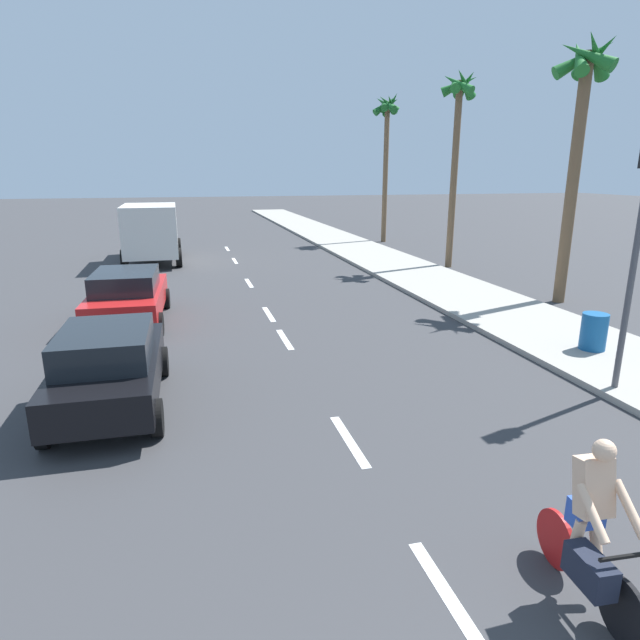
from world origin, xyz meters
The scene contains 17 objects.
ground_plane centered at (0.00, 20.00, 0.00)m, with size 160.00×160.00×0.00m, color #38383A.
sidewalk_strip centered at (7.14, 22.00, 0.07)m, with size 3.60×80.00×0.14m, color #9E998E.
lane_stripe_1 centered at (0.00, 4.37, 0.00)m, with size 0.16×1.80×0.01m, color white.
lane_stripe_2 centered at (0.00, 7.90, 0.00)m, with size 0.16×1.80×0.01m, color white.
lane_stripe_3 centered at (0.00, 13.64, 0.00)m, with size 0.16×1.80×0.01m, color white.
lane_stripe_4 centered at (0.00, 16.32, 0.00)m, with size 0.16×1.80×0.01m, color white.
lane_stripe_5 centered at (0.00, 21.33, 0.00)m, with size 0.16×1.80×0.01m, color white.
lane_stripe_6 centered at (0.00, 27.08, 0.00)m, with size 0.16×1.80×0.01m, color white.
lane_stripe_7 centered at (0.00, 31.56, 0.00)m, with size 0.16×1.80×0.01m, color white.
cyclist centered at (1.29, 4.02, 0.83)m, with size 0.63×1.71×1.82m.
parked_car_black centered at (-3.92, 10.26, 0.84)m, with size 1.98×4.21×1.57m.
parked_car_red centered at (-4.11, 16.36, 0.84)m, with size 2.24×4.64×1.57m.
delivery_truck centered at (-3.90, 27.70, 1.50)m, with size 2.71×6.26×2.80m.
palm_tree_mid centered at (9.88, 15.52, 6.20)m, with size 1.90×1.87×8.45m.
palm_tree_far centered at (9.52, 22.81, 6.63)m, with size 1.70×1.78×8.62m.
palm_tree_distant centered at (9.94, 32.40, 7.12)m, with size 1.76×1.90×8.92m.
trash_bin_near centered at (6.99, 10.59, 0.58)m, with size 0.60×0.60×0.89m, color #14518C.
Camera 1 is at (-2.45, 0.27, 4.29)m, focal length 30.08 mm.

